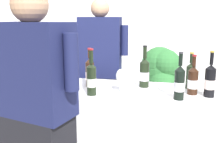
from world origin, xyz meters
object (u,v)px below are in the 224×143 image
object	(u,v)px
wine_bottle_1	(210,81)
person_server	(101,81)
wine_bottle_6	(91,78)
wine_bottle_0	(7,71)
wine_bottle_3	(90,72)
wine_glass	(121,77)
wine_bottle_2	(179,82)
wine_bottle_5	(27,76)
wine_bottle_7	(191,75)
wine_bottle_4	(193,80)
wine_bottle_8	(144,73)
wine_bottle_9	(50,69)
person_guest	(38,132)
wine_bottle_10	(31,69)
potted_shrub	(162,75)

from	to	relation	value
wine_bottle_1	person_server	distance (m)	1.24
wine_bottle_1	wine_bottle_6	xyz separation A→B (m)	(-0.87, -0.15, 0.01)
wine_bottle_0	wine_bottle_3	xyz separation A→B (m)	(0.70, 0.14, -0.01)
wine_glass	person_server	xyz separation A→B (m)	(-0.35, 0.68, -0.22)
wine_bottle_3	wine_bottle_2	bearing A→B (deg)	-15.25
wine_bottle_0	wine_bottle_5	xyz separation A→B (m)	(0.23, -0.08, -0.01)
wine_bottle_7	wine_bottle_0	bearing A→B (deg)	-170.43
wine_bottle_4	wine_bottle_5	bearing A→B (deg)	-172.13
wine_bottle_1	wine_bottle_8	xyz separation A→B (m)	(-0.50, 0.17, 0.00)
wine_bottle_9	person_guest	distance (m)	0.84
wine_bottle_0	wine_bottle_5	world-z (taller)	wine_bottle_0
wine_bottle_1	wine_bottle_5	xyz separation A→B (m)	(-1.42, -0.14, -0.00)
wine_bottle_2	wine_bottle_10	bearing A→B (deg)	171.88
wine_bottle_0	wine_bottle_1	world-z (taller)	wine_bottle_0
person_server	wine_bottle_1	bearing A→B (deg)	-33.06
wine_bottle_2	potted_shrub	size ratio (longest dim) A/B	0.30
wine_bottle_4	wine_bottle_6	xyz separation A→B (m)	(-0.75, -0.19, 0.02)
wine_bottle_6	person_guest	xyz separation A→B (m)	(-0.20, -0.48, -0.24)
wine_bottle_5	wine_bottle_8	xyz separation A→B (m)	(0.92, 0.31, 0.01)
wine_bottle_6	wine_bottle_7	world-z (taller)	wine_bottle_6
wine_bottle_7	potted_shrub	world-z (taller)	wine_bottle_7
person_guest	wine_bottle_7	bearing A→B (deg)	41.29
person_guest	wine_glass	bearing A→B (deg)	57.09
wine_bottle_9	wine_bottle_10	distance (m)	0.17
wine_glass	potted_shrub	size ratio (longest dim) A/B	0.16
wine_bottle_0	wine_bottle_7	world-z (taller)	wine_bottle_0
wine_bottle_10	person_server	bearing A→B (deg)	51.65
wine_bottle_3	person_guest	world-z (taller)	person_guest
wine_glass	wine_bottle_5	bearing A→B (deg)	-170.53
person_guest	wine_bottle_1	bearing A→B (deg)	30.53
wine_bottle_1	person_guest	size ratio (longest dim) A/B	0.21
wine_bottle_9	person_guest	bearing A→B (deg)	-69.82
wine_bottle_8	person_guest	xyz separation A→B (m)	(-0.57, -0.80, -0.24)
wine_bottle_7	person_guest	xyz separation A→B (m)	(-0.95, -0.83, -0.23)
wine_bottle_0	wine_bottle_7	xyz separation A→B (m)	(1.54, 0.26, -0.01)
wine_bottle_4	person_server	size ratio (longest dim) A/B	0.18
wine_glass	person_guest	distance (m)	0.77
wine_bottle_4	wine_glass	size ratio (longest dim) A/B	1.68
wine_bottle_2	wine_bottle_7	bearing A→B (deg)	72.59
wine_bottle_7	wine_bottle_10	xyz separation A→B (m)	(-1.38, -0.14, 0.01)
wine_bottle_5	wine_glass	size ratio (longest dim) A/B	1.84
wine_bottle_10	wine_glass	bearing A→B (deg)	-5.51
wine_bottle_1	wine_bottle_6	bearing A→B (deg)	-170.06
wine_bottle_2	wine_bottle_7	world-z (taller)	wine_bottle_2
wine_bottle_1	wine_bottle_9	xyz separation A→B (m)	(-1.35, 0.13, 0.00)
wine_bottle_4	wine_bottle_8	xyz separation A→B (m)	(-0.38, 0.13, 0.02)
wine_bottle_0	wine_glass	size ratio (longest dim) A/B	1.92
wine_bottle_8	wine_glass	xyz separation A→B (m)	(-0.17, -0.18, -0.01)
wine_bottle_3	wine_bottle_7	world-z (taller)	wine_bottle_3
person_server	wine_bottle_9	bearing A→B (deg)	-120.73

